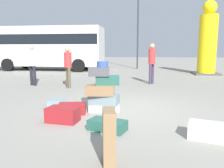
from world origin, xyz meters
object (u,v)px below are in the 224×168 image
suitcase_cream_left_side (209,131)px  person_tourist_with_camera (32,62)px  suitcase_maroon_foreground_near (72,109)px  suitcase_brown_upright_blue (109,137)px  lamp_post (138,15)px  person_bearded_onlooker (68,63)px  suitcase_tower (103,91)px  person_passerby_in_red (152,60)px  yellow_dummy_statue (208,42)px  suitcase_slate_foreground_far (58,103)px  parked_bus (49,45)px  suitcase_maroon_white_trunk (63,115)px  suitcase_teal_behind_tower (107,125)px

suitcase_cream_left_side → person_tourist_with_camera: size_ratio=0.39×
suitcase_maroon_foreground_near → person_tourist_with_camera: (-2.91, 4.02, 0.90)m
person_tourist_with_camera → suitcase_brown_upright_blue: bearing=-29.6°
suitcase_brown_upright_blue → lamp_post: lamp_post is taller
person_bearded_onlooker → lamp_post: bearing=127.8°
suitcase_tower → person_passerby_in_red: bearing=72.5°
person_bearded_onlooker → person_passerby_in_red: 3.70m
suitcase_cream_left_side → lamp_post: lamp_post is taller
suitcase_maroon_foreground_near → yellow_dummy_statue: bearing=49.2°
suitcase_slate_foreground_far → person_passerby_in_red: person_passerby_in_red is taller
suitcase_cream_left_side → lamp_post: (-1.27, 14.25, 3.99)m
person_passerby_in_red → parked_bus: bearing=-98.0°
suitcase_cream_left_side → parked_bus: bearing=139.9°
suitcase_maroon_foreground_near → person_bearded_onlooker: size_ratio=0.39×
suitcase_tower → suitcase_cream_left_side: (2.10, -1.64, -0.35)m
parked_bus → lamp_post: size_ratio=1.27×
suitcase_tower → suitcase_brown_upright_blue: 2.69m
lamp_post → suitcase_tower: bearing=-93.7°
suitcase_tower → suitcase_slate_foreground_far: size_ratio=2.35×
person_bearded_onlooker → person_tourist_with_camera: size_ratio=0.96×
suitcase_maroon_white_trunk → person_tourist_with_camera: bearing=130.0°
suitcase_tower → parked_bus: size_ratio=0.15×
suitcase_slate_foreground_far → person_tourist_with_camera: size_ratio=0.31×
lamp_post → parked_bus: bearing=-165.4°
suitcase_slate_foreground_far → lamp_post: 13.27m
yellow_dummy_statue → suitcase_brown_upright_blue: bearing=-111.4°
suitcase_maroon_white_trunk → person_passerby_in_red: 6.17m
person_tourist_with_camera → parked_bus: parked_bus is taller
suitcase_cream_left_side → lamp_post: bearing=112.9°
lamp_post → person_bearded_onlooker: bearing=-106.2°
suitcase_cream_left_side → person_passerby_in_red: bearing=113.3°
suitcase_maroon_foreground_near → yellow_dummy_statue: size_ratio=0.14×
suitcase_maroon_foreground_near → lamp_post: lamp_post is taller
person_bearded_onlooker → suitcase_slate_foreground_far: bearing=-23.9°
suitcase_brown_upright_blue → person_bearded_onlooker: bearing=101.5°
person_bearded_onlooker → yellow_dummy_statue: 9.14m
person_tourist_with_camera → lamp_post: 10.47m
suitcase_teal_behind_tower → lamp_post: (0.52, 14.01, 4.03)m
suitcase_maroon_white_trunk → suitcase_cream_left_side: bearing=-4.8°
suitcase_brown_upright_blue → person_bearded_onlooker: person_bearded_onlooker is taller
suitcase_brown_upright_blue → suitcase_cream_left_side: size_ratio=1.13×
yellow_dummy_statue → lamp_post: (-4.25, 3.57, 2.15)m
suitcase_tower → lamp_post: bearing=86.3°
person_passerby_in_red → yellow_dummy_statue: (3.60, 4.33, 0.90)m
suitcase_maroon_foreground_near → lamp_post: size_ratio=0.10×
person_passerby_in_red → suitcase_maroon_foreground_near: bearing=9.3°
suitcase_brown_upright_blue → person_bearded_onlooker: 6.35m
yellow_dummy_statue → parked_bus: size_ratio=0.55×
person_bearded_onlooker → person_passerby_in_red: (3.38, 1.49, 0.09)m
person_passerby_in_red → yellow_dummy_statue: bearing=172.8°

